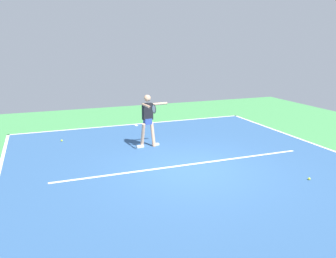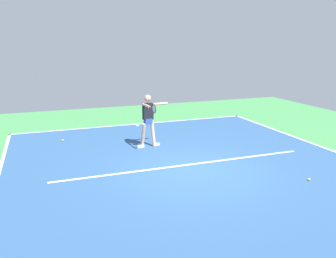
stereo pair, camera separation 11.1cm
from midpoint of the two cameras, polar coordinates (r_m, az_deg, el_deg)
The scene contains 9 objects.
ground_plane at distance 9.88m, azimuth 4.28°, elevation -6.68°, with size 20.94×20.94×0.00m, color #428E4C.
court_surface at distance 9.88m, azimuth 4.28°, elevation -6.67°, with size 10.25×12.09×0.00m, color #2D5484.
court_line_baseline_near at distance 15.30m, azimuth -5.04°, elevation 0.81°, with size 10.25×0.10×0.01m, color white.
court_line_sideline_left at distance 12.75m, azimuth 25.55°, elevation -3.24°, with size 0.10×12.09×0.01m, color white.
court_line_service at distance 10.24m, azimuth 3.30°, elevation -5.89°, with size 7.68×0.10×0.01m, color white.
court_line_centre_mark at distance 15.11m, azimuth -4.84°, elevation 0.65°, with size 0.10×0.30×0.01m, color white.
tennis_player at distance 11.73m, azimuth -2.93°, elevation 1.97°, with size 1.13×1.24×1.80m.
tennis_ball_near_service_line at distance 13.18m, azimuth -16.62°, elevation -1.77°, with size 0.07×0.07×0.07m, color yellow.
tennis_ball_by_sideline at distance 9.84m, azimuth 22.36°, elevation -7.62°, with size 0.07×0.07×0.07m, color #CCE033.
Camera 2 is at (3.83, 8.41, 3.48)m, focal length 37.28 mm.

